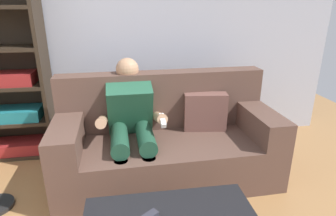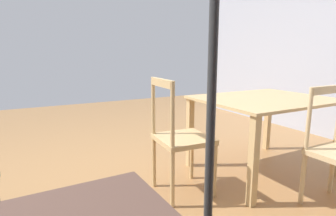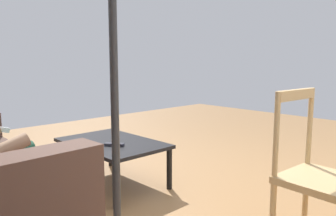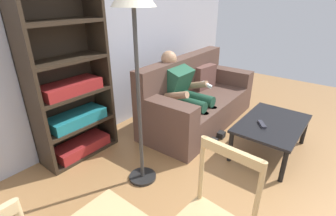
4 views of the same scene
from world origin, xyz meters
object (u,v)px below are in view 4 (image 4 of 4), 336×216
(couch, at_px, (196,100))
(tv_remote, at_px, (262,124))
(bookshelf, at_px, (70,91))
(coffee_table, at_px, (272,126))
(person_lounging, at_px, (185,92))
(floor_lamp, at_px, (134,14))

(couch, relative_size, tv_remote, 11.62)
(tv_remote, bearing_deg, bookshelf, -0.23)
(tv_remote, xyz_separation_m, bookshelf, (-1.28, 1.73, 0.38))
(tv_remote, distance_m, bookshelf, 2.18)
(coffee_table, relative_size, tv_remote, 5.89)
(person_lounging, distance_m, floor_lamp, 1.56)
(bookshelf, bearing_deg, coffee_table, -51.57)
(couch, bearing_deg, coffee_table, -97.16)
(couch, relative_size, floor_lamp, 1.03)
(person_lounging, distance_m, tv_remote, 1.06)
(coffee_table, height_order, bookshelf, bookshelf)
(tv_remote, xyz_separation_m, floor_lamp, (-1.16, 0.79, 1.21))
(bookshelf, xyz_separation_m, floor_lamp, (0.12, -0.94, 0.82))
(couch, height_order, person_lounging, person_lounging)
(couch, bearing_deg, tv_remote, -105.22)
(person_lounging, bearing_deg, tv_remote, -87.97)
(bookshelf, distance_m, floor_lamp, 1.25)
(couch, bearing_deg, bookshelf, 157.06)
(tv_remote, height_order, floor_lamp, floor_lamp)
(couch, distance_m, coffee_table, 1.14)
(person_lounging, relative_size, bookshelf, 0.57)
(coffee_table, distance_m, bookshelf, 2.34)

